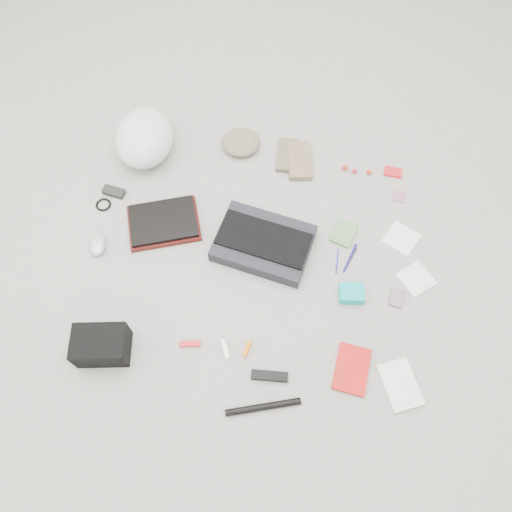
# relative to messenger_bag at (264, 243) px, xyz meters

# --- Properties ---
(ground_plane) EXTENTS (4.00, 4.00, 0.00)m
(ground_plane) POSITION_rel_messenger_bag_xyz_m (-0.03, -0.07, -0.03)
(ground_plane) COLOR gray
(messenger_bag) EXTENTS (0.47, 0.38, 0.07)m
(messenger_bag) POSITION_rel_messenger_bag_xyz_m (0.00, 0.00, 0.00)
(messenger_bag) COLOR black
(messenger_bag) RESTS_ON ground_plane
(bag_flap) EXTENTS (0.43, 0.27, 0.01)m
(bag_flap) POSITION_rel_messenger_bag_xyz_m (0.00, 0.00, 0.04)
(bag_flap) COLOR black
(bag_flap) RESTS_ON messenger_bag
(laptop_sleeve) EXTENTS (0.38, 0.32, 0.02)m
(laptop_sleeve) POSITION_rel_messenger_bag_xyz_m (-0.47, 0.07, -0.02)
(laptop_sleeve) COLOR #4B130F
(laptop_sleeve) RESTS_ON ground_plane
(laptop) EXTENTS (0.35, 0.30, 0.02)m
(laptop) POSITION_rel_messenger_bag_xyz_m (-0.47, 0.07, -0.00)
(laptop) COLOR black
(laptop) RESTS_ON laptop_sleeve
(bike_helmet) EXTENTS (0.29, 0.35, 0.21)m
(bike_helmet) POSITION_rel_messenger_bag_xyz_m (-0.63, 0.47, 0.07)
(bike_helmet) COLOR silver
(bike_helmet) RESTS_ON ground_plane
(beanie) EXTENTS (0.20, 0.20, 0.07)m
(beanie) POSITION_rel_messenger_bag_xyz_m (-0.17, 0.55, -0.00)
(beanie) COLOR #756652
(beanie) RESTS_ON ground_plane
(mitten_left) EXTENTS (0.10, 0.19, 0.03)m
(mitten_left) POSITION_rel_messenger_bag_xyz_m (0.06, 0.51, -0.02)
(mitten_left) COLOR brown
(mitten_left) RESTS_ON ground_plane
(mitten_right) EXTENTS (0.14, 0.23, 0.03)m
(mitten_right) POSITION_rel_messenger_bag_xyz_m (0.13, 0.49, -0.02)
(mitten_right) COLOR #7E6754
(mitten_right) RESTS_ON ground_plane
(power_brick) EXTENTS (0.11, 0.07, 0.03)m
(power_brick) POSITION_rel_messenger_bag_xyz_m (-0.74, 0.21, -0.02)
(power_brick) COLOR black
(power_brick) RESTS_ON ground_plane
(cable_coil) EXTENTS (0.08, 0.08, 0.01)m
(cable_coil) POSITION_rel_messenger_bag_xyz_m (-0.77, 0.14, -0.03)
(cable_coil) COLOR black
(cable_coil) RESTS_ON ground_plane
(mouse) EXTENTS (0.08, 0.12, 0.04)m
(mouse) POSITION_rel_messenger_bag_xyz_m (-0.74, -0.08, -0.01)
(mouse) COLOR #ADACB4
(mouse) RESTS_ON ground_plane
(camera_bag) EXTENTS (0.23, 0.17, 0.14)m
(camera_bag) POSITION_rel_messenger_bag_xyz_m (-0.59, -0.54, 0.03)
(camera_bag) COLOR black
(camera_bag) RESTS_ON ground_plane
(multitool) EXTENTS (0.09, 0.03, 0.01)m
(multitool) POSITION_rel_messenger_bag_xyz_m (-0.25, -0.48, -0.03)
(multitool) COLOR red
(multitool) RESTS_ON ground_plane
(toiletry_tube_white) EXTENTS (0.05, 0.08, 0.02)m
(toiletry_tube_white) POSITION_rel_messenger_bag_xyz_m (-0.11, -0.49, -0.02)
(toiletry_tube_white) COLOR white
(toiletry_tube_white) RESTS_ON ground_plane
(toiletry_tube_orange) EXTENTS (0.03, 0.07, 0.02)m
(toiletry_tube_orange) POSITION_rel_messenger_bag_xyz_m (-0.02, -0.48, -0.02)
(toiletry_tube_orange) COLOR orange
(toiletry_tube_orange) RESTS_ON ground_plane
(u_lock) EXTENTS (0.15, 0.04, 0.03)m
(u_lock) POSITION_rel_messenger_bag_xyz_m (0.08, -0.58, -0.02)
(u_lock) COLOR black
(u_lock) RESTS_ON ground_plane
(bike_pump) EXTENTS (0.29, 0.10, 0.03)m
(bike_pump) POSITION_rel_messenger_bag_xyz_m (0.07, -0.70, -0.02)
(bike_pump) COLOR black
(bike_pump) RESTS_ON ground_plane
(book_red) EXTENTS (0.16, 0.21, 0.02)m
(book_red) POSITION_rel_messenger_bag_xyz_m (0.41, -0.51, -0.02)
(book_red) COLOR red
(book_red) RESTS_ON ground_plane
(book_white) EXTENTS (0.19, 0.22, 0.02)m
(book_white) POSITION_rel_messenger_bag_xyz_m (0.60, -0.55, -0.02)
(book_white) COLOR silver
(book_white) RESTS_ON ground_plane
(notepad) EXTENTS (0.14, 0.15, 0.01)m
(notepad) POSITION_rel_messenger_bag_xyz_m (0.36, 0.11, -0.03)
(notepad) COLOR #4F864D
(notepad) RESTS_ON ground_plane
(pen_blue) EXTENTS (0.01, 0.12, 0.01)m
(pen_blue) POSITION_rel_messenger_bag_xyz_m (0.33, -0.04, -0.03)
(pen_blue) COLOR #1D29A3
(pen_blue) RESTS_ON ground_plane
(pen_black) EXTENTS (0.06, 0.13, 0.01)m
(pen_black) POSITION_rel_messenger_bag_xyz_m (0.39, -0.02, -0.03)
(pen_black) COLOR black
(pen_black) RESTS_ON ground_plane
(pen_navy) EXTENTS (0.06, 0.15, 0.01)m
(pen_navy) POSITION_rel_messenger_bag_xyz_m (0.39, -0.01, -0.03)
(pen_navy) COLOR #100B7F
(pen_navy) RESTS_ON ground_plane
(accordion_wallet) EXTENTS (0.11, 0.09, 0.05)m
(accordion_wallet) POSITION_rel_messenger_bag_xyz_m (0.40, -0.19, -0.01)
(accordion_wallet) COLOR #08AAB6
(accordion_wallet) RESTS_ON ground_plane
(card_deck) EXTENTS (0.07, 0.09, 0.02)m
(card_deck) POSITION_rel_messenger_bag_xyz_m (0.59, -0.19, -0.03)
(card_deck) COLOR gray
(card_deck) RESTS_ON ground_plane
(napkin_top) EXTENTS (0.18, 0.18, 0.01)m
(napkin_top) POSITION_rel_messenger_bag_xyz_m (0.62, 0.11, -0.03)
(napkin_top) COLOR white
(napkin_top) RESTS_ON ground_plane
(napkin_bottom) EXTENTS (0.18, 0.18, 0.01)m
(napkin_bottom) POSITION_rel_messenger_bag_xyz_m (0.68, -0.08, -0.03)
(napkin_bottom) COLOR silver
(napkin_bottom) RESTS_ON ground_plane
(lollipop_a) EXTENTS (0.04, 0.04, 0.03)m
(lollipop_a) POSITION_rel_messenger_bag_xyz_m (0.35, 0.47, -0.02)
(lollipop_a) COLOR #A6291A
(lollipop_a) RESTS_ON ground_plane
(lollipop_b) EXTENTS (0.03, 0.03, 0.02)m
(lollipop_b) POSITION_rel_messenger_bag_xyz_m (0.40, 0.46, -0.02)
(lollipop_b) COLOR red
(lollipop_b) RESTS_ON ground_plane
(lollipop_c) EXTENTS (0.03, 0.03, 0.03)m
(lollipop_c) POSITION_rel_messenger_bag_xyz_m (0.47, 0.46, -0.02)
(lollipop_c) COLOR #B12716
(lollipop_c) RESTS_ON ground_plane
(altoids_tin) EXTENTS (0.09, 0.06, 0.02)m
(altoids_tin) POSITION_rel_messenger_bag_xyz_m (0.58, 0.47, -0.03)
(altoids_tin) COLOR red
(altoids_tin) RESTS_ON ground_plane
(stamp_sheet) EXTENTS (0.07, 0.08, 0.00)m
(stamp_sheet) POSITION_rel_messenger_bag_xyz_m (0.61, 0.34, -0.03)
(stamp_sheet) COLOR #9D668D
(stamp_sheet) RESTS_ON ground_plane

